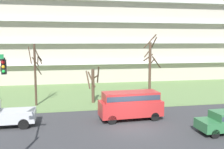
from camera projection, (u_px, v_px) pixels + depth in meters
ground at (135, 129)px, 19.80m from camera, size 160.00×160.00×0.00m
grass_lawn_strip at (104, 93)px, 33.43m from camera, size 80.00×16.00×0.08m
apartment_building at (91, 33)px, 45.76m from camera, size 50.91×12.29×15.86m
tree_left at (35, 72)px, 26.46m from camera, size 1.40×1.15×6.32m
tree_center at (93, 84)px, 27.85m from camera, size 1.41×1.40×3.98m
tree_right at (150, 68)px, 28.84m from camera, size 1.91×2.14×7.34m
van_red_near_left at (131, 103)px, 22.12m from camera, size 5.30×2.27×2.36m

